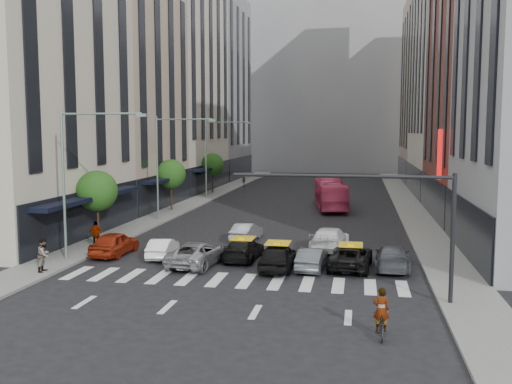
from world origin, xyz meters
The scene contains 34 objects.
ground centered at (0.00, 0.00, 0.00)m, with size 160.00×160.00×0.00m, color black.
sidewalk_left centered at (-11.50, 30.00, 0.07)m, with size 3.00×96.00×0.15m, color slate.
sidewalk_right centered at (11.50, 30.00, 0.07)m, with size 3.00×96.00×0.15m, color slate.
building_left_a centered at (-17.00, 11.00, 14.00)m, with size 8.00×18.00×28.00m, color beige.
building_left_b centered at (-17.00, 28.00, 12.00)m, with size 8.00×16.00×24.00m, color tan.
building_left_c centered at (-17.00, 46.00, 18.00)m, with size 8.00×20.00×36.00m, color beige.
building_left_d centered at (-17.00, 65.00, 15.00)m, with size 8.00×18.00×30.00m, color gray.
building_right_b centered at (17.00, 27.00, 13.00)m, with size 8.00×18.00×26.00m, color brown.
building_right_c centered at (17.00, 46.00, 20.00)m, with size 8.00×20.00×40.00m, color beige.
building_right_d centered at (17.00, 65.00, 14.00)m, with size 8.00×18.00×28.00m, color tan.
building_far centered at (0.00, 85.00, 18.00)m, with size 30.00×10.00×36.00m, color gray.
tree_near centered at (-11.80, 10.00, 3.65)m, with size 2.88×2.88×4.95m.
tree_mid centered at (-11.80, 26.00, 3.65)m, with size 2.88×2.88×4.95m.
tree_far centered at (-11.80, 42.00, 3.65)m, with size 2.88×2.88×4.95m.
streetlamp_near centered at (-10.04, 4.00, 5.90)m, with size 5.38×0.25×9.00m.
streetlamp_mid centered at (-10.04, 20.00, 5.90)m, with size 5.38×0.25×9.00m.
streetlamp_far centered at (-10.04, 36.00, 5.90)m, with size 5.38×0.25×9.00m.
traffic_signal centered at (7.69, -1.00, 4.47)m, with size 10.10×0.20×6.00m.
liberty_sign centered at (12.60, 20.00, 6.00)m, with size 0.30×0.70×4.00m.
car_red centered at (-8.85, 6.18, 0.76)m, with size 1.79×4.45×1.52m, color maroon.
car_white_front centered at (-5.59, 6.02, 0.62)m, with size 1.30×3.74×1.23m, color white.
car_silver centered at (-2.90, 4.43, 0.71)m, with size 2.35×5.11×1.42m, color #99999E.
taxi_left centered at (-0.55, 6.35, 0.66)m, with size 1.84×4.52×1.31m, color black.
taxi_center centered at (1.90, 4.19, 0.77)m, with size 1.82×4.51×1.54m, color black.
car_grey_mid centered at (3.80, 4.61, 0.64)m, with size 1.35×3.88×1.28m, color #474C50.
taxi_right centered at (5.95, 5.30, 0.68)m, with size 2.26×4.89×1.36m, color black.
car_grey_curb centered at (8.29, 5.56, 0.69)m, with size 1.93×4.76×1.38m, color #474A4F.
car_row2_left centered at (-1.56, 12.42, 0.65)m, with size 1.37×3.92×1.29m, color #A7A8AC.
car_row2_right centered at (4.49, 10.13, 0.76)m, with size 2.14×5.26×1.53m, color white.
bus centered at (3.49, 30.60, 1.51)m, with size 2.54×10.87×3.03m, color #DE416E.
motorcycle centered at (7.26, -5.67, 0.43)m, with size 0.58×1.65×0.87m, color black.
rider centered at (7.26, -5.67, 1.72)m, with size 0.62×0.41×1.70m, color gray.
pedestrian_near centered at (-10.62, 0.95, 1.08)m, with size 0.90×0.70×1.86m, color gray.
pedestrian_far centered at (-10.75, 7.52, 1.03)m, with size 1.03×0.43×1.76m, color gray.
Camera 1 is at (6.35, -27.19, 7.84)m, focal length 40.00 mm.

